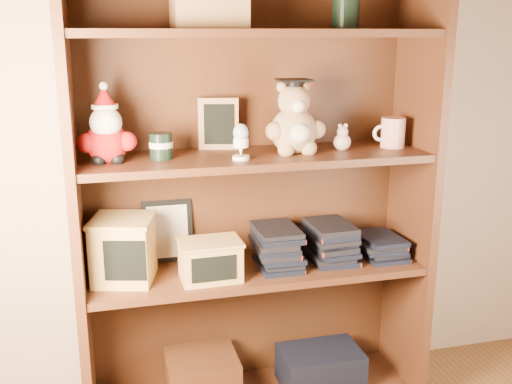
# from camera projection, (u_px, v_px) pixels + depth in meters

# --- Properties ---
(bookcase) EXTENTS (1.20, 0.35, 1.60)m
(bookcase) POSITION_uv_depth(u_px,v_px,m) (252.00, 200.00, 2.07)
(bookcase) COLOR #4B2715
(bookcase) RESTS_ON ground
(shelf_lower) EXTENTS (1.14, 0.33, 0.02)m
(shelf_lower) POSITION_uv_depth(u_px,v_px,m) (256.00, 270.00, 2.09)
(shelf_lower) COLOR #4B2715
(shelf_lower) RESTS_ON ground
(shelf_upper) EXTENTS (1.14, 0.33, 0.02)m
(shelf_upper) POSITION_uv_depth(u_px,v_px,m) (256.00, 158.00, 1.98)
(shelf_upper) COLOR #4B2715
(shelf_upper) RESTS_ON ground
(santa_plush) EXTENTS (0.18, 0.13, 0.26)m
(santa_plush) POSITION_uv_depth(u_px,v_px,m) (106.00, 133.00, 1.84)
(santa_plush) COLOR #A50F0F
(santa_plush) RESTS_ON shelf_upper
(teachers_tin) EXTENTS (0.07, 0.07, 0.08)m
(teachers_tin) POSITION_uv_depth(u_px,v_px,m) (161.00, 146.00, 1.89)
(teachers_tin) COLOR black
(teachers_tin) RESTS_ON shelf_upper
(chalkboard_plaque) EXTENTS (0.14, 0.09, 0.18)m
(chalkboard_plaque) POSITION_uv_depth(u_px,v_px,m) (218.00, 125.00, 2.04)
(chalkboard_plaque) COLOR #9E7547
(chalkboard_plaque) RESTS_ON shelf_upper
(egg_cup) EXTENTS (0.05, 0.05, 0.12)m
(egg_cup) POSITION_uv_depth(u_px,v_px,m) (241.00, 140.00, 1.88)
(egg_cup) COLOR white
(egg_cup) RESTS_ON shelf_upper
(grad_teddy_bear) EXTENTS (0.21, 0.18, 0.25)m
(grad_teddy_bear) POSITION_uv_depth(u_px,v_px,m) (294.00, 124.00, 1.98)
(grad_teddy_bear) COLOR tan
(grad_teddy_bear) RESTS_ON shelf_upper
(pink_figurine) EXTENTS (0.06, 0.06, 0.09)m
(pink_figurine) POSITION_uv_depth(u_px,v_px,m) (342.00, 140.00, 2.04)
(pink_figurine) COLOR #CAA39C
(pink_figurine) RESTS_ON shelf_upper
(teacher_mug) EXTENTS (0.12, 0.08, 0.10)m
(teacher_mug) POSITION_uv_depth(u_px,v_px,m) (392.00, 133.00, 2.08)
(teacher_mug) COLOR silver
(teacher_mug) RESTS_ON shelf_upper
(certificate_frame) EXTENTS (0.18, 0.05, 0.22)m
(certificate_frame) POSITION_uv_depth(u_px,v_px,m) (168.00, 231.00, 2.12)
(certificate_frame) COLOR black
(certificate_frame) RESTS_ON shelf_lower
(treats_box) EXTENTS (0.24, 0.24, 0.21)m
(treats_box) POSITION_uv_depth(u_px,v_px,m) (124.00, 249.00, 1.95)
(treats_box) COLOR tan
(treats_box) RESTS_ON shelf_lower
(pencils_box) EXTENTS (0.21, 0.15, 0.13)m
(pencils_box) POSITION_uv_depth(u_px,v_px,m) (210.00, 260.00, 1.96)
(pencils_box) COLOR tan
(pencils_box) RESTS_ON shelf_lower
(book_stack_left) EXTENTS (0.14, 0.20, 0.13)m
(book_stack_left) POSITION_uv_depth(u_px,v_px,m) (276.00, 248.00, 2.08)
(book_stack_left) COLOR black
(book_stack_left) RESTS_ON shelf_lower
(book_stack_mid) EXTENTS (0.14, 0.20, 0.13)m
(book_stack_mid) POSITION_uv_depth(u_px,v_px,m) (330.00, 243.00, 2.13)
(book_stack_mid) COLOR black
(book_stack_mid) RESTS_ON shelf_lower
(book_stack_right) EXTENTS (0.14, 0.20, 0.08)m
(book_stack_right) POSITION_uv_depth(u_px,v_px,m) (380.00, 244.00, 2.19)
(book_stack_right) COLOR black
(book_stack_right) RESTS_ON shelf_lower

